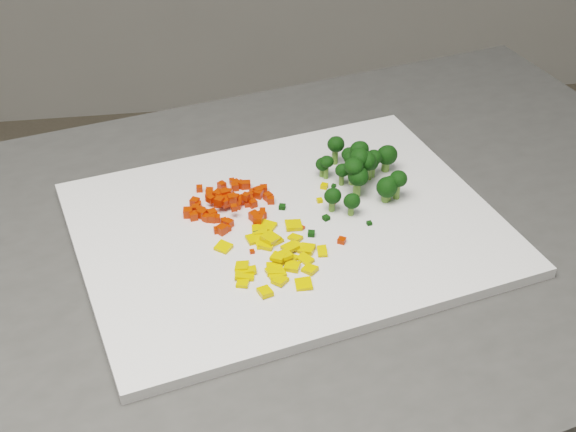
{
  "coord_description": "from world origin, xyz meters",
  "views": [
    {
      "loc": [
        -0.08,
        -0.68,
        1.42
      ],
      "look_at": [
        0.02,
        0.01,
        0.92
      ],
      "focal_mm": 50.0,
      "sensor_mm": 36.0,
      "label": 1
    }
  ],
  "objects": [
    {
      "name": "carrot_cube_31",
      "position": [
        -0.02,
        0.06,
        0.92
      ],
      "size": [
        0.01,
        0.01,
        0.01
      ],
      "primitive_type": "cube",
      "rotation": [
        0.0,
        0.0,
        1.82
      ],
      "color": "red",
      "rests_on": "carrot_pile"
    },
    {
      "name": "pepper_chunk_25",
      "position": [
        -0.02,
        -0.01,
        0.91
      ],
      "size": [
        0.02,
        0.02,
        0.0
      ],
      "primitive_type": "cube",
      "rotation": [
        0.03,
        0.05,
        0.25
      ],
      "color": "#E4A90C",
      "rests_on": "pepper_pile"
    },
    {
      "name": "stray_bit_14",
      "position": [
        -0.07,
        0.03,
        0.91
      ],
      "size": [
        0.01,
        0.01,
        0.0
      ],
      "primitive_type": "cube",
      "rotation": [
        0.0,
        0.0,
        1.85
      ],
      "color": "red",
      "rests_on": "cutting_board"
    },
    {
      "name": "broccoli_floret_14",
      "position": [
        0.11,
        0.09,
        0.94
      ],
      "size": [
        0.03,
        0.03,
        0.03
      ],
      "primitive_type": null,
      "color": "black",
      "rests_on": "broccoli_pile"
    },
    {
      "name": "stray_bit_6",
      "position": [
        0.07,
        -0.03,
        0.91
      ],
      "size": [
        0.01,
        0.01,
        0.01
      ],
      "primitive_type": "cube",
      "rotation": [
        0.0,
        0.0,
        2.62
      ],
      "color": "red",
      "rests_on": "cutting_board"
    },
    {
      "name": "carrot_cube_65",
      "position": [
        -0.0,
        0.08,
        0.92
      ],
      "size": [
        0.01,
        0.01,
        0.01
      ],
      "primitive_type": "cube",
      "rotation": [
        0.0,
        0.0,
        3.05
      ],
      "color": "red",
      "rests_on": "carrot_pile"
    },
    {
      "name": "carrot_cube_50",
      "position": [
        -0.05,
        0.01,
        0.92
      ],
      "size": [
        0.01,
        0.01,
        0.01
      ],
      "primitive_type": "cube",
      "rotation": [
        0.0,
        0.0,
        2.26
      ],
      "color": "red",
      "rests_on": "carrot_pile"
    },
    {
      "name": "pepper_chunk_14",
      "position": [
        0.03,
        -0.07,
        0.91
      ],
      "size": [
        0.02,
        0.02,
        0.01
      ],
      "primitive_type": "cube",
      "rotation": [
        -0.02,
        0.13,
        2.37
      ],
      "color": "#E4A90C",
      "rests_on": "pepper_pile"
    },
    {
      "name": "carrot_cube_64",
      "position": [
        -0.05,
        0.06,
        0.92
      ],
      "size": [
        0.01,
        0.01,
        0.01
      ],
      "primitive_type": "cube",
      "rotation": [
        0.0,
        0.0,
        1.73
      ],
      "color": "red",
      "rests_on": "carrot_pile"
    },
    {
      "name": "pepper_chunk_28",
      "position": [
        0.02,
        -0.02,
        0.91
      ],
      "size": [
        0.02,
        0.02,
        0.01
      ],
      "primitive_type": "cube",
      "rotation": [
        0.03,
        0.13,
        2.37
      ],
      "color": "#E4A90C",
      "rests_on": "pepper_pile"
    },
    {
      "name": "stray_bit_4",
      "position": [
        0.07,
        0.04,
        0.91
      ],
      "size": [
        0.01,
        0.01,
        0.0
      ],
      "primitive_type": "cube",
      "rotation": [
        0.0,
        0.0,
        2.67
      ],
      "color": "red",
      "rests_on": "cutting_board"
    },
    {
      "name": "carrot_cube_7",
      "position": [
        -0.02,
        0.07,
        0.92
      ],
      "size": [
        0.01,
        0.01,
        0.01
      ],
      "primitive_type": "cube",
      "rotation": [
        0.0,
        0.0,
        0.56
      ],
      "color": "red",
      "rests_on": "carrot_pile"
    },
    {
      "name": "pepper_chunk_11",
      "position": [
        -0.01,
        -0.06,
        0.91
      ],
      "size": [
        0.02,
        0.02,
        0.01
      ],
      "primitive_type": "cube",
      "rotation": [
        0.07,
        0.0,
        1.52
      ],
      "color": "#E4A90C",
      "rests_on": "pepper_pile"
    },
    {
      "name": "stray_bit_5",
      "position": [
        0.01,
        0.04,
        0.91
      ],
      "size": [
        0.01,
        0.01,
        0.0
      ],
      "primitive_type": "cube",
      "rotation": [
        0.0,
        0.0,
        1.27
      ],
      "color": "black",
      "rests_on": "cutting_board"
    },
    {
      "name": "pepper_chunk_5",
      "position": [
        0.02,
        -0.03,
        0.91
      ],
      "size": [
        0.02,
        0.02,
        0.01
      ],
      "primitive_type": "cube",
      "rotation": [
        0.07,
        -0.13,
        0.96
      ],
      "color": "#E4A90C",
      "rests_on": "pepper_pile"
    },
    {
      "name": "carrot_cube_23",
      "position": [
        -0.08,
        0.03,
        0.92
      ],
      "size": [
        0.01,
        0.01,
        0.01
      ],
      "primitive_type": "cube",
      "rotation": [
        0.0,
        0.0,
        1.77
      ],
      "color": "red",
      "rests_on": "carrot_pile"
    },
    {
      "name": "broccoli_floret_17",
      "position": [
        0.12,
        0.1,
        0.92
      ],
      "size": [
        0.02,
        0.02,
        0.03
      ],
      "primitive_type": null,
      "color": "black",
      "rests_on": "broccoli_pile"
    },
    {
      "name": "pepper_chunk_26",
      "position": [
        -0.04,
        -0.07,
        0.91
      ],
      "size": [
        0.02,
        0.02,
        0.01
      ],
      "primitive_type": "cube",
      "rotation": [
        0.13,
        -0.11,
        2.99
      ],
      "color": "#E4A90C",
      "rests_on": "pepper_pile"
    },
    {
      "name": "carrot_cube_27",
      "position": [
        -0.05,
        0.02,
        0.91
      ],
      "size": [
        0.01,
        0.01,
        0.01
      ],
      "primitive_type": "cube",
      "rotation": [
        0.0,
        0.0,
        0.27
      ],
      "color": "red",
      "rests_on": "carrot_pile"
    },
    {
      "name": "carrot_cube_54",
      "position": [
        -0.04,
        0.03,
        0.92
      ],
      "size": [
        0.01,
        0.01,
        0.01
      ],
      "primitive_type": "cube",
      "rotation": [
        0.0,
        0.0,
        1.67
      ],
      "color": "red",
      "rests_on": "carrot_pile"
    },
    {
      "name": "carrot_cube_58",
      "position": [
        -0.03,
        0.05,
        0.92
      ],
      "size": [
        0.01,
        0.01,
        0.01
      ],
      "primitive_type": "cube",
      "rotation": [
        0.0,
        0.0,
        1.18
      ],
      "color": "red",
      "rests_on": "carrot_pile"
    },
    {
      "name": "carrot_cube_59",
      "position": [
        -0.04,
        0.1,
        0.91
      ],
      "size": [
        0.01,
        0.01,
        0.01
      ],
      "primitive_type": "cube",
      "rotation": [
        0.0,
        0.0,
        0.07
      ],
      "color": "red",
      "rests_on": "carrot_pile"
    },
    {
      "name": "carrot_cube_60",
      "position": [
        -0.04,
        0.06,
        0.92
      ],
      "size": [
        0.01,
        0.01,
        0.01
      ],
      "primitive_type": "cube",
      "rotation": [
        0.0,
        0.0,
        2.74
      ],
      "color": "red",
      "rests_on": "carrot_pile"
    },
    {
      "name": "pepper_chunk_6",
      "position": [
        0.01,
        -0.06,
        0.91
      ],
      "size": [
        0.02,
        0.02,
        0.01
      ],
      "primitive_type": "cube",
      "rotation": [
        -0.0,
        0.06,
        2.75
      ],
      "color": "#E4A90C",
      "rests_on": "pepper_pile"
    },
    {
      "name": "pepper_chunk_19",
      "position": [
        -0.0,
        -0.08,
        0.91
      ],
      "size": [
        0.02,
        0.02,
        0.01
      ],
      "primitive_type": "cube",
      "rotation": [
        -0.1,
        0.1,
        0.81
      ],
      "color": "#E4A90C",
      "rests_on": "pepper_pile"
    },
    {
      "name": "broccoli_pile",
      "position": [
        0.11,
        0.07,
        0.94
      ],
      "size": [
        0.12,
        0.12,
        0.06
      ],
      "primitive_type": null,
      "color": "black",
      "rests_on": "cutting_board"
    },
    {
      "name": "carrot_cube_62",
      "position": [
        -0.08,
        0.04,
        0.92
      ],
      "size": [
        0.01,
        0.01,
        0.01
      ],
      "primitive_type": "cube",
      "rotation": [
        0.0,
        0.0,
        2.47
      ],
      "color": "red",
      "rests_on": "carrot_pile"
    },
    {
      "name": "carrot_cube_18",
      "position": [
        -0.01,
        0.07,
        0.92
      ],
      "size": [
        0.01,
        0.01,
        0.01
      ],
      "primitive_type": "cube",
      "rotation": [
        0.0,
        0.0,
        1.06
      ],
      "color": "red",
      "rests_on": "carrot_pile"
    },
    {
      "name": "carrot_cube_55",
      "position": [
        -0.07,
        0.03,
        0.92
      ],
      "size": [
        0.01,
        0.01,
        0.01
      ],
      "primitive_type": "cube",
      "rotation": [
        0.0,
        0.0,
        0.85
      ],
      "color": "red",
      "rests_on": "carrot_pile"
    },
    {
      "name": "broccoli_floret_20",
      "position": [
        0.1,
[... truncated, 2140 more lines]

